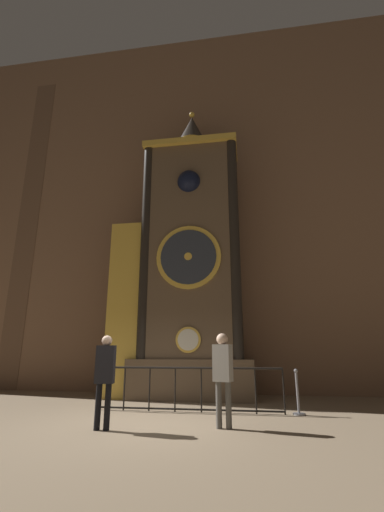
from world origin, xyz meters
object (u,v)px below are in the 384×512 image
object	(u,v)px
clock_tower	(183,264)
visitor_near	(105,372)
visitor_far	(223,369)
stanchion_post	(298,400)

from	to	relation	value
clock_tower	visitor_near	bearing A→B (deg)	-98.40
visitor_near	visitor_far	world-z (taller)	visitor_far
visitor_near	clock_tower	bearing A→B (deg)	71.88
clock_tower	stanchion_post	distance (m)	5.43
clock_tower	visitor_near	size ratio (longest dim) A/B	6.06
visitor_near	visitor_far	bearing A→B (deg)	2.59
visitor_far	stanchion_post	distance (m)	2.39
visitor_near	stanchion_post	xyz separation A→B (m)	(3.73, 2.14, -0.68)
clock_tower	visitor_far	size ratio (longest dim) A/B	5.90
visitor_far	visitor_near	bearing A→B (deg)	-148.93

